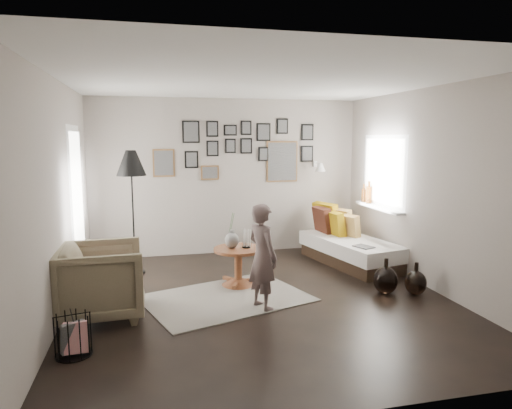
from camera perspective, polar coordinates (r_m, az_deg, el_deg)
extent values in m
plane|color=black|center=(5.68, 0.67, -11.79)|extent=(4.80, 4.80, 0.00)
plane|color=gray|center=(7.71, -3.58, 3.45)|extent=(4.50, 0.00, 4.50)
plane|color=gray|center=(3.12, 11.29, -3.90)|extent=(4.50, 0.00, 4.50)
plane|color=gray|center=(5.31, -23.61, 0.56)|extent=(0.00, 4.80, 4.80)
plane|color=gray|center=(6.30, 21.01, 1.82)|extent=(0.00, 4.80, 4.80)
plane|color=white|center=(5.37, 0.72, 15.24)|extent=(4.80, 4.80, 0.00)
plane|color=white|center=(6.51, -21.48, -0.23)|extent=(0.00, 2.14, 2.14)
plane|color=white|center=(6.51, -21.48, -0.23)|extent=(0.00, 1.88, 1.88)
plane|color=white|center=(6.51, -21.48, -0.23)|extent=(0.00, 1.93, 1.93)
plane|color=white|center=(7.30, 15.69, 4.06)|extent=(0.00, 1.30, 1.30)
plane|color=white|center=(7.30, 15.69, 4.06)|extent=(0.00, 1.14, 1.14)
cube|color=white|center=(7.33, 15.11, -0.38)|extent=(0.15, 1.32, 0.04)
cylinder|color=#8C4C14|center=(7.61, 13.92, 1.19)|extent=(0.10, 0.10, 0.28)
cylinder|color=#8C4C14|center=(7.77, 13.34, 1.13)|extent=(0.08, 0.08, 0.22)
cube|color=brown|center=(7.58, -11.46, 5.11)|extent=(0.35, 0.03, 0.45)
cube|color=black|center=(7.56, -11.46, 5.10)|extent=(0.30, 0.01, 0.40)
cube|color=black|center=(7.59, -8.14, 8.97)|extent=(0.28, 0.03, 0.36)
cube|color=black|center=(7.57, -8.12, 8.98)|extent=(0.23, 0.01, 0.31)
cube|color=black|center=(7.60, -8.07, 5.58)|extent=(0.22, 0.03, 0.28)
cube|color=black|center=(7.58, -8.05, 5.57)|extent=(0.17, 0.01, 0.23)
cube|color=black|center=(7.63, -5.49, 9.39)|extent=(0.20, 0.03, 0.26)
cube|color=black|center=(7.61, -5.47, 9.39)|extent=(0.15, 0.01, 0.21)
cube|color=black|center=(7.63, -5.46, 6.99)|extent=(0.20, 0.03, 0.26)
cube|color=black|center=(7.62, -5.44, 6.99)|extent=(0.15, 0.01, 0.21)
cube|color=black|center=(7.68, -3.24, 9.26)|extent=(0.22, 0.03, 0.18)
cube|color=black|center=(7.66, -3.22, 9.26)|extent=(0.17, 0.01, 0.13)
cube|color=black|center=(7.68, -3.22, 7.32)|extent=(0.18, 0.03, 0.24)
cube|color=black|center=(7.66, -3.20, 7.32)|extent=(0.13, 0.01, 0.19)
cube|color=black|center=(7.73, -1.24, 9.56)|extent=(0.18, 0.03, 0.24)
cube|color=black|center=(7.71, -1.22, 9.56)|extent=(0.13, 0.01, 0.19)
cube|color=black|center=(7.73, -1.24, 7.34)|extent=(0.20, 0.03, 0.26)
cube|color=black|center=(7.71, -1.21, 7.33)|extent=(0.15, 0.01, 0.21)
cube|color=black|center=(7.80, 0.94, 9.04)|extent=(0.24, 0.03, 0.30)
cube|color=black|center=(7.78, 0.98, 9.04)|extent=(0.19, 0.01, 0.25)
cube|color=black|center=(7.80, 0.94, 6.32)|extent=(0.18, 0.03, 0.24)
cube|color=black|center=(7.78, 0.97, 6.31)|extent=(0.13, 0.01, 0.19)
cube|color=brown|center=(7.89, 3.27, 5.38)|extent=(0.55, 0.03, 0.70)
cube|color=black|center=(7.88, 3.31, 5.38)|extent=(0.50, 0.01, 0.65)
cube|color=black|center=(7.88, 3.31, 9.74)|extent=(0.20, 0.03, 0.26)
cube|color=black|center=(7.87, 3.34, 9.75)|extent=(0.15, 0.01, 0.21)
cube|color=black|center=(8.02, 6.42, 8.97)|extent=(0.22, 0.03, 0.28)
cube|color=black|center=(8.00, 6.47, 8.97)|extent=(0.17, 0.01, 0.23)
cube|color=black|center=(8.03, 6.38, 6.32)|extent=(0.22, 0.03, 0.28)
cube|color=black|center=(8.01, 6.42, 6.32)|extent=(0.17, 0.01, 0.23)
cube|color=brown|center=(7.65, -5.79, 3.98)|extent=(0.30, 0.03, 0.24)
cube|color=black|center=(7.63, -5.77, 3.97)|extent=(0.25, 0.01, 0.19)
cube|color=white|center=(8.07, 7.40, 5.04)|extent=(0.06, 0.04, 0.10)
cylinder|color=white|center=(7.96, 7.71, 5.13)|extent=(0.02, 0.24, 0.02)
cone|color=white|center=(7.84, 8.04, 4.64)|extent=(0.18, 0.18, 0.14)
cube|color=silver|center=(5.72, -3.77, -11.60)|extent=(2.22, 1.86, 0.01)
cone|color=brown|center=(6.18, -2.22, -9.66)|extent=(0.49, 0.49, 0.09)
cylinder|color=brown|center=(6.11, -2.23, -7.76)|extent=(0.10, 0.10, 0.37)
cylinder|color=brown|center=(6.05, -2.24, -5.62)|extent=(0.65, 0.65, 0.04)
ellipsoid|color=black|center=(6.03, -3.03, -4.50)|extent=(0.19, 0.19, 0.21)
cylinder|color=black|center=(6.00, -3.04, -3.37)|extent=(0.06, 0.06, 0.04)
cylinder|color=black|center=(6.07, -1.22, -5.31)|extent=(0.11, 0.11, 0.02)
cube|color=black|center=(7.30, 11.65, -6.56)|extent=(1.07, 1.83, 0.20)
cube|color=white|center=(7.25, 11.70, -5.05)|extent=(1.14, 1.90, 0.22)
cube|color=#9D7209|center=(7.82, 9.74, -1.54)|extent=(0.37, 0.55, 0.50)
cube|color=#3F1D14|center=(7.70, 9.13, -1.89)|extent=(0.25, 0.47, 0.45)
cube|color=brown|center=(7.66, 11.15, -2.06)|extent=(0.39, 0.47, 0.43)
cube|color=#9D7209|center=(7.48, 10.29, -2.36)|extent=(0.25, 0.44, 0.41)
cube|color=brown|center=(7.39, 11.81, -2.67)|extent=(0.33, 0.42, 0.38)
cube|color=black|center=(6.72, 13.30, -5.15)|extent=(0.29, 0.33, 0.01)
imported|color=#6E644A|center=(5.32, -18.73, -9.02)|extent=(0.94, 0.92, 0.81)
cube|color=white|center=(5.34, -18.39, -8.12)|extent=(0.38, 0.39, 0.17)
cylinder|color=black|center=(6.94, -14.85, -8.18)|extent=(0.28, 0.28, 0.03)
cylinder|color=black|center=(6.76, -15.09, -1.85)|extent=(0.02, 0.02, 1.58)
cone|color=black|center=(6.67, -15.35, 5.03)|extent=(0.42, 0.42, 0.36)
cube|color=black|center=(4.59, -21.91, -15.12)|extent=(0.22, 0.19, 0.29)
cube|color=white|center=(4.57, -21.58, -15.22)|extent=(0.21, 0.09, 0.29)
ellipsoid|color=black|center=(6.05, 15.89, -9.10)|extent=(0.31, 0.31, 0.35)
cylinder|color=black|center=(5.98, 15.97, -7.00)|extent=(0.05, 0.05, 0.11)
ellipsoid|color=black|center=(6.13, 19.33, -9.22)|extent=(0.27, 0.27, 0.31)
cylinder|color=black|center=(6.07, 19.42, -7.34)|extent=(0.05, 0.05, 0.11)
imported|color=#63504E|center=(5.23, 0.82, -6.54)|extent=(0.44, 0.53, 1.22)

